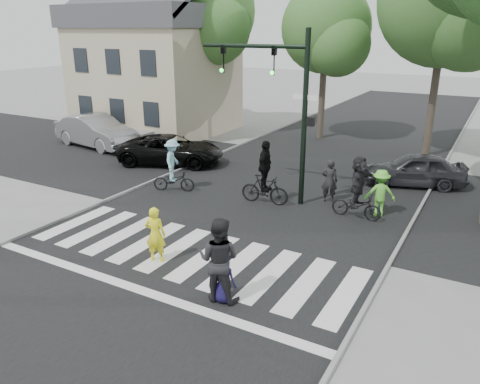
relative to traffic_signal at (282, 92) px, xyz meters
The scene contains 23 objects.
ground 7.33m from the traffic_signal, 93.27° to the right, with size 120.00×120.00×0.00m, color gray.
road_stem 4.09m from the traffic_signal, 106.46° to the right, with size 10.00×70.00×0.01m, color black.
road_cross 4.31m from the traffic_signal, 101.11° to the left, with size 70.00×10.00×0.01m, color black.
curb_left 6.74m from the traffic_signal, 167.50° to the right, with size 0.10×70.00×0.10m, color gray.
curb_right 6.19m from the traffic_signal, 14.31° to the right, with size 0.10×70.00×0.10m, color gray.
crosswalk 6.78m from the traffic_signal, 93.66° to the right, with size 10.00×3.85×0.01m.
traffic_signal is the anchor object (origin of this frame).
bg_tree_0 17.31m from the traffic_signal, 145.17° to the left, with size 5.46×5.20×8.97m.
bg_tree_1 13.26m from the traffic_signal, 134.31° to the left, with size 6.09×5.80×9.80m.
bg_tree_2 10.80m from the traffic_signal, 101.45° to the left, with size 5.04×4.80×8.40m.
bg_tree_3 10.35m from the traffic_signal, 66.46° to the left, with size 6.30×6.00×10.20m.
house 14.17m from the traffic_signal, 146.70° to the left, with size 8.40×8.10×8.82m.
pedestrian_woman 6.81m from the traffic_signal, 98.21° to the right, with size 0.57×0.37×1.56m, color yellow.
pedestrian_child 7.77m from the traffic_signal, 75.64° to the right, with size 0.60×0.39×1.22m, color #16103F.
pedestrian_adult 7.53m from the traffic_signal, 76.59° to the right, with size 0.99×0.77×2.03m, color black.
cyclist_left 5.12m from the traffic_signal, 164.54° to the right, with size 1.70×1.19×2.03m.
cyclist_mid 3.03m from the traffic_signal, 117.76° to the right, with size 1.80×1.11×2.30m.
cyclist_right 4.19m from the traffic_signal, ahead, with size 1.69×1.57×2.12m.
car_suv 7.46m from the traffic_signal, 163.14° to the left, with size 2.21×4.80×1.33m, color black.
car_silver 12.62m from the traffic_signal, 167.31° to the left, with size 1.77×5.08×1.67m, color #939498.
car_grey 6.59m from the traffic_signal, 46.61° to the left, with size 1.57×3.91×1.33m, color #2F2E34.
bystander_hivis 4.72m from the traffic_signal, ahead, with size 1.03×0.59×1.60m, color #68D440.
bystander_dark 3.58m from the traffic_signal, 23.53° to the left, with size 0.58×0.38×1.59m, color black.
Camera 1 is at (7.05, -8.59, 5.96)m, focal length 35.00 mm.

